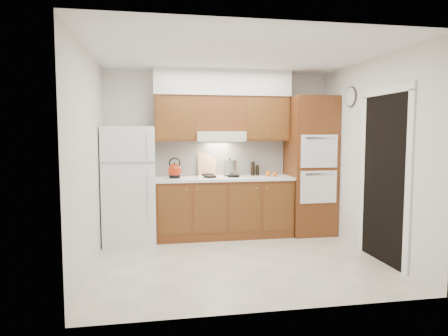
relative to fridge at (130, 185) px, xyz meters
name	(u,v)px	position (x,y,z in m)	size (l,w,h in m)	color
floor	(238,260)	(1.41, -1.14, -0.86)	(3.60, 3.60, 0.00)	#BDB8A5
ceiling	(239,53)	(1.41, -1.14, 1.74)	(3.60, 3.60, 0.00)	white
wall_back	(219,153)	(1.41, 0.36, 0.44)	(3.60, 0.02, 2.60)	silver
wall_left	(89,161)	(-0.40, -1.14, 0.44)	(0.02, 3.00, 2.60)	silver
wall_right	(370,158)	(3.21, -1.14, 0.44)	(0.02, 3.00, 2.60)	silver
fridge	(130,185)	(0.00, 0.00, 0.00)	(0.75, 0.72, 1.72)	white
base_cabinets	(224,208)	(1.43, 0.06, -0.41)	(2.11, 0.60, 0.90)	brown
countertop	(224,178)	(1.43, 0.05, 0.06)	(2.13, 0.62, 0.04)	white
backsplash	(221,158)	(1.43, 0.34, 0.36)	(2.11, 0.03, 0.56)	white
oven_cabinet	(310,166)	(2.85, 0.03, 0.24)	(0.70, 0.65, 2.20)	brown
upper_cab_left	(175,118)	(0.69, 0.19, 0.99)	(0.63, 0.33, 0.70)	brown
upper_cab_right	(265,119)	(2.12, 0.19, 0.99)	(0.73, 0.33, 0.70)	brown
range_hood	(220,136)	(1.38, 0.13, 0.71)	(0.75, 0.45, 0.15)	silver
upper_cab_over_hood	(219,114)	(1.38, 0.19, 1.06)	(0.75, 0.33, 0.55)	brown
soffit	(222,83)	(1.43, 0.18, 1.54)	(2.13, 0.36, 0.40)	silver
cooktop	(221,177)	(1.38, 0.07, 0.09)	(0.74, 0.50, 0.01)	white
doorway	(384,179)	(3.19, -1.49, 0.19)	(0.02, 0.90, 2.10)	black
wall_clock	(351,97)	(3.19, -0.59, 1.29)	(0.30, 0.30, 0.02)	#3F3833
kettle	(175,171)	(0.67, 0.04, 0.19)	(0.21, 0.21, 0.21)	maroon
cutting_board	(207,163)	(1.20, 0.31, 0.28)	(0.30, 0.02, 0.40)	tan
stock_pot	(230,167)	(1.54, 0.14, 0.22)	(0.22, 0.22, 0.23)	silver
condiment_a	(253,169)	(1.94, 0.22, 0.19)	(0.06, 0.06, 0.22)	black
condiment_b	(253,170)	(1.94, 0.24, 0.17)	(0.05, 0.05, 0.18)	black
condiment_c	(257,170)	(2.01, 0.23, 0.16)	(0.06, 0.06, 0.17)	black
orange_near	(275,174)	(2.25, 0.02, 0.12)	(0.07, 0.07, 0.07)	orange
orange_far	(268,174)	(2.15, 0.08, 0.12)	(0.08, 0.08, 0.08)	orange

